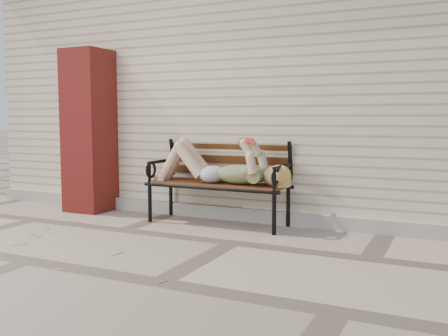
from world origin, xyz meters
The scene contains 7 objects.
ground centered at (0.00, 0.00, 0.00)m, with size 80.00×80.00×0.00m, color gray.
house_wall centered at (0.00, 3.00, 1.50)m, with size 8.00×4.00×3.00m, color beige.
foundation_strip centered at (0.00, 0.97, 0.07)m, with size 8.00×0.10×0.15m, color #AFAC9E.
brick_pillar centered at (-2.30, 0.75, 1.00)m, with size 0.50×0.50×2.00m, color maroon.
garden_bench centered at (-0.49, 0.80, 0.61)m, with size 1.67×0.66×1.08m.
reading_woman centered at (-0.48, 0.67, 0.64)m, with size 1.57×0.36×0.50m.
straw_scatter centered at (-1.03, -0.44, 0.01)m, with size 2.85×1.51×0.01m.
Camera 1 is at (1.88, -4.15, 1.15)m, focal length 40.00 mm.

